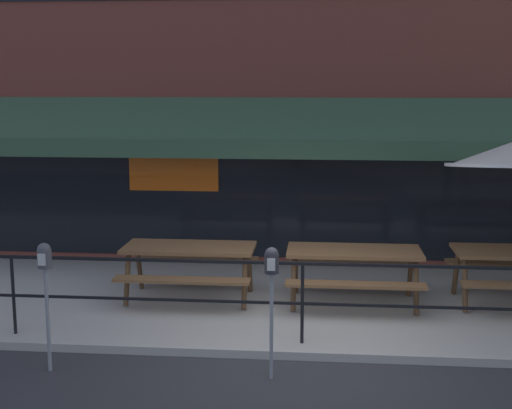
{
  "coord_description": "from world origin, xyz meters",
  "views": [
    {
      "loc": [
        0.19,
        -7.6,
        3.1
      ],
      "look_at": [
        -0.66,
        1.6,
        1.5
      ],
      "focal_mm": 50.0,
      "sensor_mm": 36.0,
      "label": 1
    }
  ],
  "objects_px": {
    "picnic_table_left": "(190,257)",
    "picnic_table_centre": "(354,261)",
    "parking_meter_far": "(272,273)",
    "parking_meter_near": "(45,268)"
  },
  "relations": [
    {
      "from": "picnic_table_left",
      "to": "parking_meter_far",
      "type": "relative_size",
      "value": 1.27
    },
    {
      "from": "picnic_table_left",
      "to": "parking_meter_far",
      "type": "xyz_separation_m",
      "value": [
        1.3,
        -2.35,
        0.44
      ]
    },
    {
      "from": "picnic_table_left",
      "to": "picnic_table_centre",
      "type": "distance_m",
      "value": 2.25
    },
    {
      "from": "picnic_table_left",
      "to": "picnic_table_centre",
      "type": "xyz_separation_m",
      "value": [
        2.25,
        -0.01,
        0.0
      ]
    },
    {
      "from": "picnic_table_centre",
      "to": "parking_meter_far",
      "type": "xyz_separation_m",
      "value": [
        -0.95,
        -2.34,
        0.44
      ]
    },
    {
      "from": "picnic_table_left",
      "to": "parking_meter_near",
      "type": "bearing_deg",
      "value": -115.02
    },
    {
      "from": "picnic_table_centre",
      "to": "parking_meter_far",
      "type": "distance_m",
      "value": 2.56
    },
    {
      "from": "picnic_table_left",
      "to": "parking_meter_near",
      "type": "height_order",
      "value": "parking_meter_near"
    },
    {
      "from": "parking_meter_far",
      "to": "picnic_table_centre",
      "type": "bearing_deg",
      "value": 67.87
    },
    {
      "from": "picnic_table_left",
      "to": "parking_meter_far",
      "type": "bearing_deg",
      "value": -61.01
    }
  ]
}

